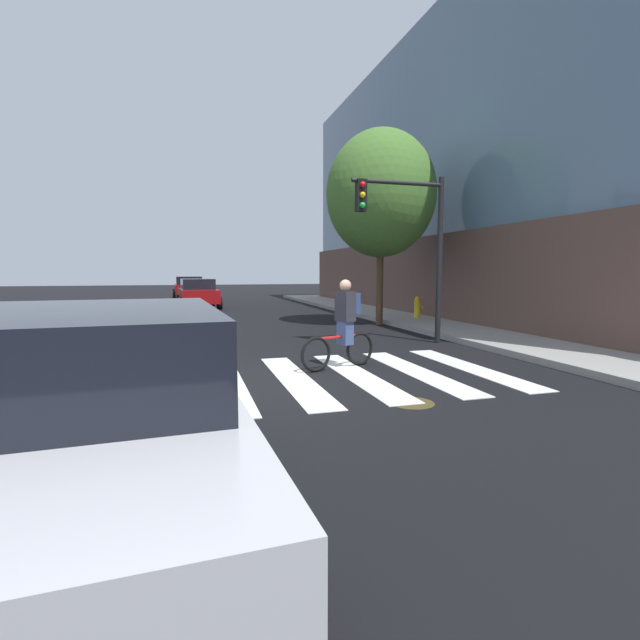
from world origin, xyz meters
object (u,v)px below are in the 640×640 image
Objects in this scene: manhole_cover at (411,403)px; sedan_far at (189,288)px; street_tree_near at (381,194)px; traffic_light_near at (411,230)px; cyclist at (344,324)px; fire_hydrant at (417,307)px; sedan_mid at (198,293)px; sedan_near at (94,417)px.

sedan_far is at bearing 96.22° from manhole_cover.
traffic_light_near is at bearing -103.53° from street_tree_near.
cyclist is (2.69, -23.37, 0.06)m from sedan_far.
fire_hydrant is (8.02, -16.31, -0.26)m from sedan_far.
fire_hydrant is at bearing -48.96° from sedan_mid.
cyclist is 0.40× the size of traffic_light_near.
cyclist is (3.51, 4.75, 0.02)m from sedan_near.
sedan_far is (-2.82, 25.90, 0.78)m from manhole_cover.
sedan_far is at bearing 116.19° from fire_hydrant.
manhole_cover is 0.14× the size of sedan_far.
traffic_light_near reaches higher than manhole_cover.
fire_hydrant is (5.20, 9.59, 0.53)m from manhole_cover.
street_tree_near is at bearing -57.93° from sedan_mid.
sedan_near is at bearing -126.81° from fire_hydrant.
sedan_near is 1.12× the size of traffic_light_near.
fire_hydrant is (8.84, 11.82, -0.29)m from sedan_near.
traffic_light_near is at bearing -76.04° from sedan_far.
sedan_far is 2.64× the size of cyclist.
manhole_cover is at bearing -83.78° from sedan_far.
sedan_near is (-3.64, -2.23, 0.82)m from manhole_cover.
sedan_mid is 0.98× the size of sedan_far.
traffic_light_near is (6.06, 7.05, 2.04)m from sedan_near.
sedan_far is at bearing 103.96° from traffic_light_near.
manhole_cover is 0.82× the size of fire_hydrant.
manhole_cover is 26.06m from sedan_far.
sedan_near is 1.05× the size of sedan_far.
sedan_mid is at bearing 97.59° from manhole_cover.
fire_hydrant reaches higher than manhole_cover.
sedan_mid reaches higher than manhole_cover.
sedan_near is 28.14m from sedan_far.
manhole_cover is 6.10m from traffic_light_near.
manhole_cover is 0.15× the size of traffic_light_near.
cyclist is at bearing -118.74° from street_tree_near.
manhole_cover is 10.92m from fire_hydrant.
street_tree_near reaches higher than sedan_mid.
fire_hydrant is at bearing 59.71° from traffic_light_near.
traffic_light_near reaches higher than sedan_mid.
fire_hydrant is 4.34m from street_tree_near.
sedan_far reaches higher than sedan_mid.
manhole_cover is 2.67m from cyclist.
street_tree_near reaches higher than sedan_near.
traffic_light_near is (5.24, -21.07, 2.07)m from sedan_far.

